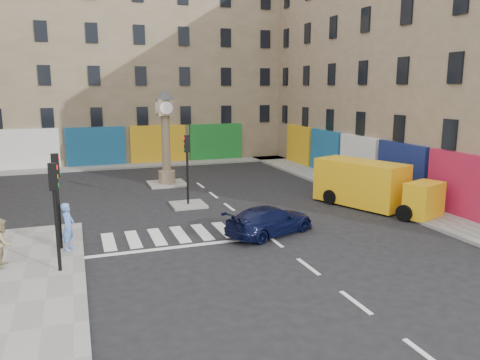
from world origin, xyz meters
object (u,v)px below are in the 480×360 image
clock_pillar (166,131)px  traffic_light_left_far (57,186)px  pedestrian_blue (68,227)px  navy_sedan (270,220)px  traffic_light_left_near (55,200)px  pedestrian_tan (3,242)px  traffic_light_island (187,158)px  yellow_van (371,186)px

clock_pillar → traffic_light_left_far: bearing=-118.9°
clock_pillar → pedestrian_blue: size_ratio=3.31×
clock_pillar → navy_sedan: clock_pillar is taller
traffic_light_left_near → traffic_light_left_far: (0.00, 2.40, 0.00)m
pedestrian_blue → pedestrian_tan: 2.34m
traffic_light_left_near → clock_pillar: 15.19m
traffic_light_island → navy_sedan: traffic_light_island is taller
navy_sedan → pedestrian_tan: 10.36m
traffic_light_left_far → pedestrian_blue: size_ratio=2.01×
yellow_van → pedestrian_tan: (-17.16, -3.06, -0.20)m
traffic_light_island → pedestrian_blue: size_ratio=2.01×
traffic_light_left_near → traffic_light_left_far: same height
yellow_van → navy_sedan: bearing=178.3°
navy_sedan → yellow_van: size_ratio=0.62×
traffic_light_left_far → traffic_light_island: bearing=40.6°
traffic_light_left_near → navy_sedan: size_ratio=0.86×
navy_sedan → pedestrian_blue: size_ratio=2.32×
yellow_van → pedestrian_tan: bearing=168.7°
traffic_light_left_far → navy_sedan: 8.76m
clock_pillar → pedestrian_tan: clock_pillar is taller
clock_pillar → yellow_van: bearing=-46.8°
traffic_light_left_near → clock_pillar: clock_pillar is taller
traffic_light_island → clock_pillar: size_ratio=0.61×
clock_pillar → traffic_light_island: bearing=-90.0°
traffic_light_left_far → yellow_van: bearing=6.7°
clock_pillar → yellow_van: 13.39m
traffic_light_left_far → yellow_van: (15.33, 1.79, -1.42)m
pedestrian_tan → clock_pillar: bearing=-24.0°
traffic_light_left_near → pedestrian_blue: size_ratio=2.01×
yellow_van → traffic_light_left_far: bearing=165.2°
yellow_van → clock_pillar: bearing=111.8°
traffic_light_left_near → navy_sedan: traffic_light_left_near is taller
navy_sedan → pedestrian_tan: size_ratio=2.53×
traffic_light_left_near → pedestrian_blue: (0.30, 2.10, -1.55)m
traffic_light_island → navy_sedan: bearing=-70.0°
traffic_light_left_far → yellow_van: size_ratio=0.54×
traffic_light_island → pedestrian_tan: (-8.13, -6.67, -1.59)m
navy_sedan → clock_pillar: bearing=-11.0°
navy_sedan → traffic_light_island: bearing=-1.3°
traffic_light_left_far → navy_sedan: traffic_light_left_far is taller
traffic_light_left_near → traffic_light_island: traffic_light_left_near is taller
clock_pillar → navy_sedan: bearing=-79.6°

